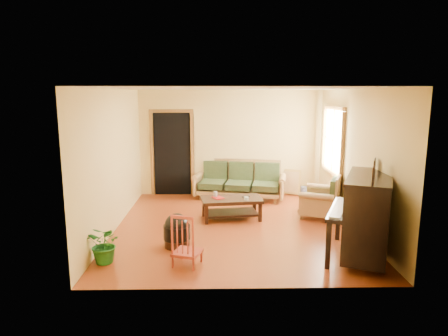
{
  "coord_description": "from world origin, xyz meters",
  "views": [
    {
      "loc": [
        -0.35,
        -7.34,
        2.52
      ],
      "look_at": [
        -0.21,
        0.2,
        1.1
      ],
      "focal_mm": 32.0,
      "sensor_mm": 36.0,
      "label": 1
    }
  ],
  "objects_px": {
    "coffee_table": "(231,208)",
    "armchair": "(320,196)",
    "piano": "(367,217)",
    "ceramic_crock": "(304,191)",
    "potted_plant": "(105,244)",
    "sofa": "(239,180)",
    "red_chair": "(187,239)",
    "footstool": "(177,234)"
  },
  "relations": [
    {
      "from": "sofa",
      "to": "footstool",
      "type": "xyz_separation_m",
      "value": [
        -1.21,
        -3.04,
        -0.25
      ]
    },
    {
      "from": "potted_plant",
      "to": "sofa",
      "type": "bearing_deg",
      "value": 58.93
    },
    {
      "from": "sofa",
      "to": "red_chair",
      "type": "bearing_deg",
      "value": -92.86
    },
    {
      "from": "footstool",
      "to": "potted_plant",
      "type": "distance_m",
      "value": 1.19
    },
    {
      "from": "coffee_table",
      "to": "potted_plant",
      "type": "height_order",
      "value": "potted_plant"
    },
    {
      "from": "ceramic_crock",
      "to": "potted_plant",
      "type": "distance_m",
      "value": 5.49
    },
    {
      "from": "footstool",
      "to": "ceramic_crock",
      "type": "height_order",
      "value": "footstool"
    },
    {
      "from": "armchair",
      "to": "footstool",
      "type": "distance_m",
      "value": 3.2
    },
    {
      "from": "sofa",
      "to": "coffee_table",
      "type": "relative_size",
      "value": 1.78
    },
    {
      "from": "sofa",
      "to": "ceramic_crock",
      "type": "bearing_deg",
      "value": 20.29
    },
    {
      "from": "piano",
      "to": "potted_plant",
      "type": "relative_size",
      "value": 2.47
    },
    {
      "from": "sofa",
      "to": "potted_plant",
      "type": "height_order",
      "value": "sofa"
    },
    {
      "from": "sofa",
      "to": "ceramic_crock",
      "type": "relative_size",
      "value": 9.18
    },
    {
      "from": "coffee_table",
      "to": "piano",
      "type": "bearing_deg",
      "value": -44.57
    },
    {
      "from": "coffee_table",
      "to": "potted_plant",
      "type": "relative_size",
      "value": 2.02
    },
    {
      "from": "sofa",
      "to": "coffee_table",
      "type": "xyz_separation_m",
      "value": [
        -0.25,
        -1.57,
        -0.24
      ]
    },
    {
      "from": "piano",
      "to": "sofa",
      "type": "bearing_deg",
      "value": 139.6
    },
    {
      "from": "ceramic_crock",
      "to": "armchair",
      "type": "bearing_deg",
      "value": -92.24
    },
    {
      "from": "sofa",
      "to": "footstool",
      "type": "relative_size",
      "value": 4.82
    },
    {
      "from": "armchair",
      "to": "piano",
      "type": "xyz_separation_m",
      "value": [
        0.19,
        -2.08,
        0.2
      ]
    },
    {
      "from": "armchair",
      "to": "potted_plant",
      "type": "xyz_separation_m",
      "value": [
        -3.78,
        -2.21,
        -0.15
      ]
    },
    {
      "from": "coffee_table",
      "to": "piano",
      "type": "height_order",
      "value": "piano"
    },
    {
      "from": "sofa",
      "to": "ceramic_crock",
      "type": "xyz_separation_m",
      "value": [
        1.63,
        0.24,
        -0.34
      ]
    },
    {
      "from": "piano",
      "to": "footstool",
      "type": "bearing_deg",
      "value": -166.45
    },
    {
      "from": "sofa",
      "to": "piano",
      "type": "height_order",
      "value": "piano"
    },
    {
      "from": "footstool",
      "to": "ceramic_crock",
      "type": "distance_m",
      "value": 4.34
    },
    {
      "from": "sofa",
      "to": "piano",
      "type": "relative_size",
      "value": 1.45
    },
    {
      "from": "sofa",
      "to": "armchair",
      "type": "distance_m",
      "value": 2.14
    },
    {
      "from": "potted_plant",
      "to": "ceramic_crock",
      "type": "bearing_deg",
      "value": 45.52
    },
    {
      "from": "armchair",
      "to": "potted_plant",
      "type": "bearing_deg",
      "value": -126.51
    },
    {
      "from": "sofa",
      "to": "coffee_table",
      "type": "distance_m",
      "value": 1.61
    },
    {
      "from": "armchair",
      "to": "ceramic_crock",
      "type": "xyz_separation_m",
      "value": [
        0.07,
        1.7,
        -0.33
      ]
    },
    {
      "from": "sofa",
      "to": "armchair",
      "type": "height_order",
      "value": "sofa"
    },
    {
      "from": "coffee_table",
      "to": "armchair",
      "type": "height_order",
      "value": "armchair"
    },
    {
      "from": "piano",
      "to": "footstool",
      "type": "relative_size",
      "value": 3.32
    },
    {
      "from": "armchair",
      "to": "red_chair",
      "type": "height_order",
      "value": "armchair"
    },
    {
      "from": "coffee_table",
      "to": "red_chair",
      "type": "bearing_deg",
      "value": -108.49
    },
    {
      "from": "armchair",
      "to": "potted_plant",
      "type": "height_order",
      "value": "armchair"
    },
    {
      "from": "armchair",
      "to": "piano",
      "type": "bearing_deg",
      "value": -61.69
    },
    {
      "from": "piano",
      "to": "ceramic_crock",
      "type": "relative_size",
      "value": 6.31
    },
    {
      "from": "coffee_table",
      "to": "ceramic_crock",
      "type": "xyz_separation_m",
      "value": [
        1.88,
        1.81,
        -0.1
      ]
    },
    {
      "from": "potted_plant",
      "to": "coffee_table",
      "type": "bearing_deg",
      "value": 47.0
    }
  ]
}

